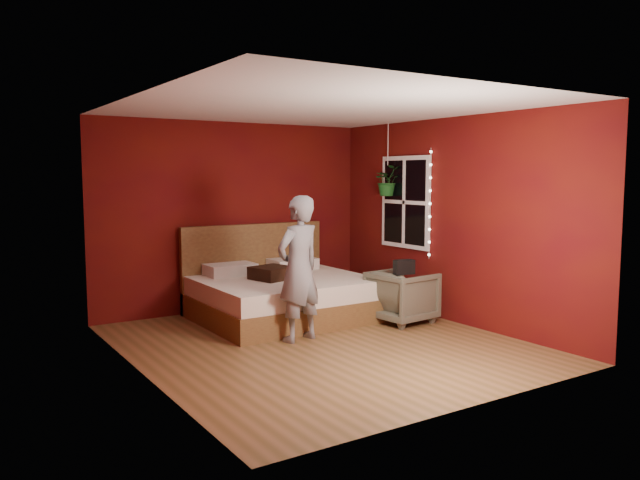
{
  "coord_description": "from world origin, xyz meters",
  "views": [
    {
      "loc": [
        -3.71,
        -5.69,
        1.88
      ],
      "look_at": [
        0.24,
        0.4,
        1.12
      ],
      "focal_mm": 35.0,
      "sensor_mm": 36.0,
      "label": 1
    }
  ],
  "objects": [
    {
      "name": "floor",
      "position": [
        0.0,
        0.0,
        0.0
      ],
      "size": [
        4.5,
        4.5,
        0.0
      ],
      "primitive_type": "plane",
      "color": "brown",
      "rests_on": "ground"
    },
    {
      "name": "room_walls",
      "position": [
        0.0,
        0.0,
        1.68
      ],
      "size": [
        4.04,
        4.54,
        2.62
      ],
      "color": "#591209",
      "rests_on": "ground"
    },
    {
      "name": "window",
      "position": [
        1.97,
        0.9,
        1.5
      ],
      "size": [
        0.05,
        0.97,
        1.27
      ],
      "color": "white",
      "rests_on": "room_walls"
    },
    {
      "name": "fairy_lights",
      "position": [
        1.94,
        0.37,
        1.5
      ],
      "size": [
        0.04,
        0.04,
        1.45
      ],
      "color": "silver",
      "rests_on": "room_walls"
    },
    {
      "name": "bed",
      "position": [
        0.26,
        1.38,
        0.31
      ],
      "size": [
        2.16,
        1.83,
        1.19
      ],
      "color": "brown",
      "rests_on": "ground"
    },
    {
      "name": "person",
      "position": [
        -0.13,
        0.27,
        0.82
      ],
      "size": [
        0.68,
        0.52,
        1.65
      ],
      "primitive_type": "imported",
      "rotation": [
        0.0,
        0.0,
        3.37
      ],
      "color": "gray",
      "rests_on": "ground"
    },
    {
      "name": "armchair",
      "position": [
        1.42,
        0.3,
        0.33
      ],
      "size": [
        0.79,
        0.77,
        0.66
      ],
      "primitive_type": "imported",
      "rotation": [
        0.0,
        0.0,
        1.67
      ],
      "color": "#605F4B",
      "rests_on": "ground"
    },
    {
      "name": "handbag",
      "position": [
        1.27,
        0.1,
        0.75
      ],
      "size": [
        0.27,
        0.17,
        0.18
      ],
      "primitive_type": "cube",
      "rotation": [
        0.0,
        0.0,
        -0.19
      ],
      "color": "black",
      "rests_on": "armchair"
    },
    {
      "name": "throw_pillow",
      "position": [
        0.08,
        1.29,
        0.62
      ],
      "size": [
        0.55,
        0.55,
        0.16
      ],
      "primitive_type": "cube",
      "rotation": [
        0.0,
        0.0,
        0.23
      ],
      "color": "black",
      "rests_on": "bed"
    },
    {
      "name": "hanging_plant",
      "position": [
        1.88,
        1.18,
        1.79
      ],
      "size": [
        0.48,
        0.44,
        1.02
      ],
      "color": "silver",
      "rests_on": "room_walls"
    }
  ]
}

